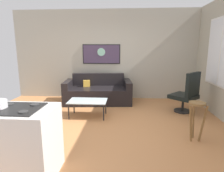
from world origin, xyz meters
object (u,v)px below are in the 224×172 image
(couch, at_px, (98,93))
(wall_painting, at_px, (101,54))
(coffee_table, at_px, (88,102))
(bar_stool, at_px, (196,113))
(armchair, at_px, (187,93))

(couch, height_order, wall_painting, wall_painting)
(coffee_table, height_order, bar_stool, bar_stool)
(bar_stool, bearing_deg, coffee_table, 153.82)
(coffee_table, height_order, wall_painting, wall_painting)
(coffee_table, relative_size, armchair, 0.86)
(couch, xyz_separation_m, armchair, (2.38, -0.77, 0.21))
(bar_stool, bearing_deg, couch, 132.38)
(coffee_table, distance_m, armchair, 2.49)
(armchair, bearing_deg, wall_painting, 150.38)
(armchair, bearing_deg, couch, 162.05)
(bar_stool, distance_m, wall_painting, 3.61)
(couch, relative_size, armchair, 1.95)
(coffee_table, xyz_separation_m, armchair, (2.44, 0.45, 0.14))
(armchair, distance_m, wall_painting, 2.84)
(wall_painting, bearing_deg, couch, -94.43)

